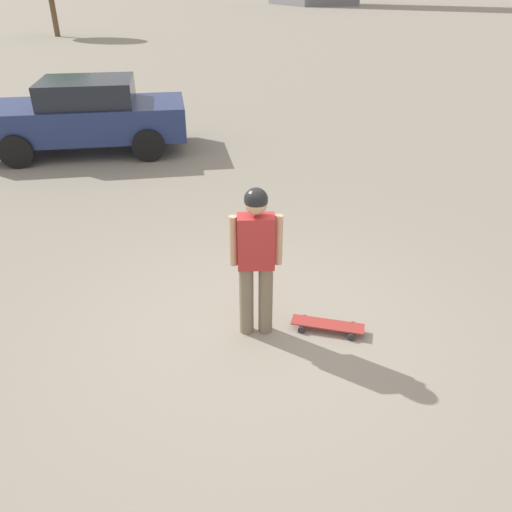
{
  "coord_description": "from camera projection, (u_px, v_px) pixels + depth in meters",
  "views": [
    {
      "loc": [
        -3.97,
        1.59,
        3.29
      ],
      "look_at": [
        0.0,
        0.0,
        0.91
      ],
      "focal_mm": 35.0,
      "sensor_mm": 36.0,
      "label": 1
    }
  ],
  "objects": [
    {
      "name": "car_parked_near",
      "position": [
        87.0,
        115.0,
        10.56
      ],
      "size": [
        2.68,
        4.42,
        1.5
      ],
      "rotation": [
        0.0,
        0.0,
        1.36
      ],
      "color": "navy",
      "rests_on": "ground_plane"
    },
    {
      "name": "ground_plane",
      "position": [
        256.0,
        330.0,
        5.34
      ],
      "size": [
        220.0,
        220.0,
        0.0
      ],
      "primitive_type": "plane",
      "color": "gray"
    },
    {
      "name": "person",
      "position": [
        256.0,
        254.0,
        4.88
      ],
      "size": [
        0.31,
        0.49,
        1.62
      ],
      "rotation": [
        0.0,
        0.0,
        -1.91
      ],
      "color": "#7A6B56",
      "rests_on": "ground_plane"
    },
    {
      "name": "skateboard",
      "position": [
        328.0,
        325.0,
        5.3
      ],
      "size": [
        0.6,
        0.73,
        0.09
      ],
      "rotation": [
        0.0,
        0.0,
        0.95
      ],
      "color": "#A5332D",
      "rests_on": "ground_plane"
    }
  ]
}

